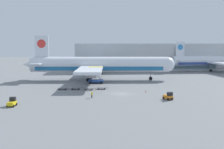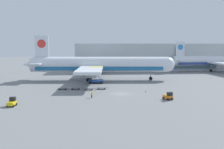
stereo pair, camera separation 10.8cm
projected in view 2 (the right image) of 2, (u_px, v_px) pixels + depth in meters
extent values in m
plane|color=slate|center=(121.00, 94.00, 69.83)|extent=(400.00, 400.00, 0.00)
cube|color=#B2B7BC|center=(161.00, 57.00, 133.62)|extent=(90.00, 18.00, 14.00)
cube|color=slate|center=(165.00, 64.00, 125.00)|extent=(88.20, 0.20, 4.90)
cylinder|color=silver|center=(99.00, 64.00, 95.38)|extent=(52.28, 9.42, 5.80)
cube|color=#1E669E|center=(99.00, 68.00, 95.54)|extent=(48.12, 9.02, 1.45)
sphere|color=silver|center=(167.00, 64.00, 95.57)|extent=(5.68, 5.68, 5.68)
cone|color=silver|center=(31.00, 64.00, 95.20)|extent=(6.75, 5.94, 5.51)
cube|color=silver|center=(42.00, 46.00, 94.37)|extent=(5.22, 0.80, 8.00)
cylinder|color=red|center=(42.00, 44.00, 94.26)|extent=(3.23, 0.77, 3.20)
cube|color=silver|center=(40.00, 63.00, 95.15)|extent=(4.50, 13.22, 0.50)
cube|color=silver|center=(93.00, 66.00, 95.45)|extent=(11.34, 48.44, 0.90)
cylinder|color=#9EA0A5|center=(91.00, 74.00, 85.67)|extent=(4.39, 3.09, 2.80)
cylinder|color=#9EA0A5|center=(94.00, 68.00, 105.68)|extent=(4.39, 3.09, 2.80)
cylinder|color=#9EA0A5|center=(151.00, 73.00, 95.95)|extent=(0.36, 0.36, 4.00)
cylinder|color=black|center=(151.00, 78.00, 96.20)|extent=(1.36, 0.99, 1.30)
cylinder|color=#9EA0A5|center=(88.00, 74.00, 92.61)|extent=(0.36, 0.36, 4.00)
cylinder|color=black|center=(88.00, 80.00, 92.85)|extent=(1.36, 0.99, 1.30)
cylinder|color=#9EA0A5|center=(89.00, 72.00, 98.96)|extent=(0.36, 0.36, 4.00)
cylinder|color=black|center=(89.00, 77.00, 99.20)|extent=(1.36, 0.99, 1.30)
cylinder|color=silver|center=(215.00, 61.00, 127.82)|extent=(45.85, 9.27, 5.08)
cube|color=#2D428E|center=(215.00, 63.00, 127.96)|extent=(42.21, 8.83, 1.27)
cone|color=silver|center=(173.00, 61.00, 124.00)|extent=(6.01, 5.32, 4.83)
cube|color=silver|center=(180.00, 49.00, 123.86)|extent=(4.57, 0.80, 7.01)
cylinder|color=#3384CC|center=(180.00, 47.00, 123.76)|extent=(2.84, 0.74, 2.80)
cube|color=silver|center=(178.00, 60.00, 124.40)|extent=(4.19, 11.64, 0.44)
cube|color=silver|center=(211.00, 62.00, 127.51)|extent=(10.86, 42.54, 0.79)
cylinder|color=#9EA0A5|center=(221.00, 66.00, 119.07)|extent=(3.89, 2.78, 2.45)
cylinder|color=#9EA0A5|center=(202.00, 64.00, 136.35)|extent=(3.89, 2.78, 2.45)
cylinder|color=#9EA0A5|center=(211.00, 67.00, 124.84)|extent=(0.32, 0.32, 3.51)
cylinder|color=black|center=(211.00, 71.00, 125.05)|extent=(1.21, 0.89, 1.14)
cylinder|color=#9EA0A5|center=(205.00, 66.00, 130.32)|extent=(0.32, 0.32, 3.51)
cylinder|color=black|center=(205.00, 69.00, 130.54)|extent=(1.21, 0.89, 1.14)
cube|color=#284C99|center=(96.00, 81.00, 88.60)|extent=(5.40, 3.36, 0.70)
cube|color=#B2B2B7|center=(96.00, 68.00, 88.05)|extent=(5.13, 3.19, 0.30)
cube|color=yellow|center=(96.00, 67.00, 87.98)|extent=(5.13, 3.19, 0.08)
cube|color=#284C99|center=(96.00, 74.00, 88.31)|extent=(4.27, 0.46, 4.24)
cube|color=#284C99|center=(96.00, 74.00, 88.31)|extent=(4.27, 0.46, 4.24)
cylinder|color=black|center=(102.00, 81.00, 90.15)|extent=(0.92, 0.42, 0.90)
cylinder|color=black|center=(101.00, 83.00, 87.17)|extent=(0.92, 0.42, 0.90)
cylinder|color=black|center=(91.00, 81.00, 90.12)|extent=(0.92, 0.42, 0.90)
cylinder|color=black|center=(90.00, 83.00, 87.15)|extent=(0.92, 0.42, 0.90)
cube|color=yellow|center=(12.00, 103.00, 56.03)|extent=(1.59, 2.41, 0.80)
cube|color=black|center=(13.00, 99.00, 56.57)|extent=(1.31, 1.00, 0.90)
cube|color=black|center=(14.00, 103.00, 57.29)|extent=(1.27, 0.27, 0.24)
cylinder|color=black|center=(10.00, 104.00, 56.89)|extent=(0.29, 0.62, 0.60)
cylinder|color=black|center=(16.00, 104.00, 56.88)|extent=(0.29, 0.62, 0.60)
cylinder|color=black|center=(7.00, 106.00, 55.29)|extent=(0.29, 0.62, 0.60)
cylinder|color=black|center=(13.00, 106.00, 55.28)|extent=(0.29, 0.62, 0.60)
cube|color=orange|center=(168.00, 97.00, 62.78)|extent=(2.30, 2.69, 0.80)
cube|color=black|center=(170.00, 94.00, 62.12)|extent=(1.52, 1.37, 0.90)
cube|color=black|center=(171.00, 99.00, 61.78)|extent=(1.19, 0.72, 0.24)
cylinder|color=black|center=(172.00, 99.00, 62.52)|extent=(0.49, 0.64, 0.60)
cylinder|color=black|center=(168.00, 99.00, 61.78)|extent=(0.49, 0.64, 0.60)
cylinder|color=black|center=(167.00, 97.00, 63.87)|extent=(0.49, 0.64, 0.60)
cylinder|color=black|center=(163.00, 98.00, 63.14)|extent=(0.49, 0.64, 0.60)
cube|color=#56565B|center=(63.00, 88.00, 76.28)|extent=(2.91, 1.71, 0.12)
cube|color=#56565B|center=(69.00, 88.00, 76.28)|extent=(0.90, 0.15, 0.08)
cylinder|color=black|center=(66.00, 89.00, 76.94)|extent=(0.37, 0.17, 0.36)
cylinder|color=black|center=(65.00, 89.00, 75.68)|extent=(0.37, 0.17, 0.36)
cylinder|color=black|center=(60.00, 89.00, 76.95)|extent=(0.37, 0.17, 0.36)
cylinder|color=black|center=(59.00, 89.00, 75.68)|extent=(0.37, 0.17, 0.36)
cube|color=#56565B|center=(76.00, 88.00, 76.49)|extent=(2.91, 1.71, 0.12)
cube|color=#56565B|center=(82.00, 88.00, 76.49)|extent=(0.90, 0.15, 0.08)
cylinder|color=black|center=(79.00, 89.00, 77.15)|extent=(0.37, 0.17, 0.36)
cylinder|color=black|center=(79.00, 89.00, 75.89)|extent=(0.37, 0.17, 0.36)
cylinder|color=black|center=(73.00, 89.00, 77.15)|extent=(0.37, 0.17, 0.36)
cylinder|color=black|center=(72.00, 89.00, 75.89)|extent=(0.37, 0.17, 0.36)
cube|color=#56565B|center=(89.00, 89.00, 75.81)|extent=(2.91, 1.71, 0.12)
cube|color=#56565B|center=(95.00, 89.00, 75.81)|extent=(0.90, 0.15, 0.08)
cylinder|color=black|center=(92.00, 89.00, 76.47)|extent=(0.37, 0.17, 0.36)
cylinder|color=black|center=(92.00, 90.00, 75.21)|extent=(0.37, 0.17, 0.36)
cylinder|color=black|center=(86.00, 89.00, 76.47)|extent=(0.37, 0.17, 0.36)
cylinder|color=black|center=(85.00, 90.00, 75.21)|extent=(0.37, 0.17, 0.36)
cube|color=#56565B|center=(102.00, 88.00, 77.01)|extent=(2.91, 1.71, 0.12)
cube|color=#56565B|center=(108.00, 88.00, 77.01)|extent=(0.90, 0.15, 0.08)
cylinder|color=black|center=(105.00, 88.00, 77.67)|extent=(0.37, 0.17, 0.36)
cylinder|color=black|center=(105.00, 89.00, 76.41)|extent=(0.37, 0.17, 0.36)
cylinder|color=black|center=(99.00, 88.00, 77.68)|extent=(0.37, 0.17, 0.36)
cylinder|color=black|center=(98.00, 89.00, 76.41)|extent=(0.37, 0.17, 0.36)
cylinder|color=black|center=(92.00, 96.00, 64.63)|extent=(0.14, 0.14, 0.82)
cylinder|color=black|center=(92.00, 96.00, 64.77)|extent=(0.14, 0.14, 0.82)
cube|color=yellow|center=(92.00, 94.00, 64.61)|extent=(0.40, 0.41, 0.61)
cylinder|color=yellow|center=(92.00, 94.00, 64.45)|extent=(0.09, 0.09, 0.55)
cylinder|color=yellow|center=(91.00, 93.00, 64.78)|extent=(0.09, 0.09, 0.55)
sphere|color=#DBB28E|center=(92.00, 92.00, 64.56)|extent=(0.22, 0.22, 0.22)
sphere|color=yellow|center=(92.00, 92.00, 64.56)|extent=(0.21, 0.21, 0.21)
cube|color=black|center=(146.00, 92.00, 72.71)|extent=(0.40, 0.40, 0.04)
cone|color=orange|center=(146.00, 91.00, 72.68)|extent=(0.32, 0.32, 0.51)
cylinder|color=white|center=(146.00, 91.00, 72.68)|extent=(0.19, 0.19, 0.07)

